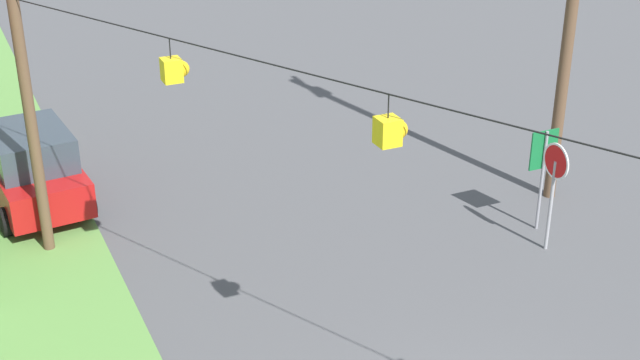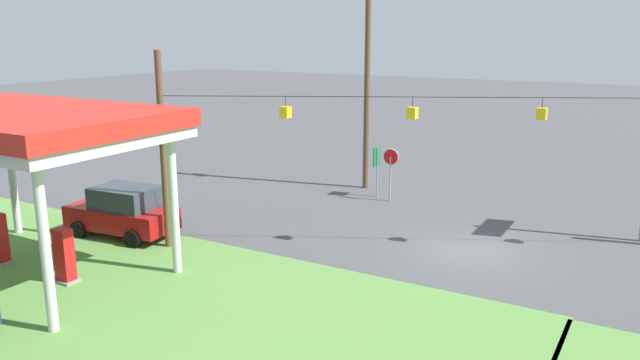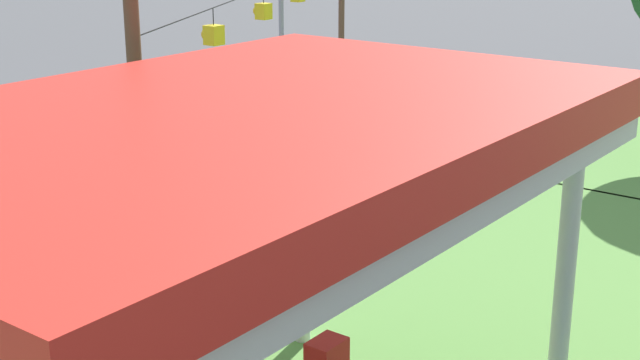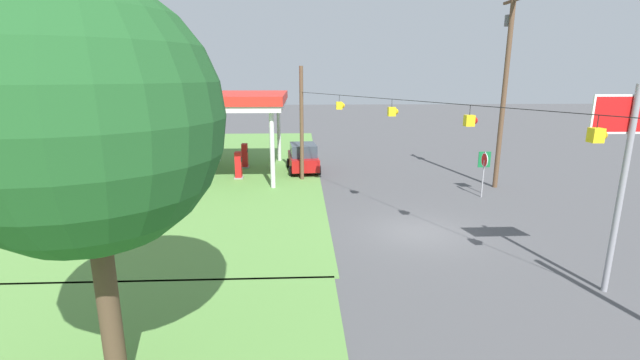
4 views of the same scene
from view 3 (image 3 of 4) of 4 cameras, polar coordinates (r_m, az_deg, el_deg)
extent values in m
plane|color=#4C4C4F|center=(25.91, -2.30, 0.19)|extent=(160.00, 160.00, 0.00)
cube|color=silver|center=(10.24, -5.12, 0.96)|extent=(9.49, 5.96, 0.35)
cube|color=red|center=(10.12, -5.19, 3.40)|extent=(9.69, 6.16, 0.55)
cylinder|color=silver|center=(15.46, -1.17, -2.83)|extent=(0.28, 0.28, 4.52)
cylinder|color=silver|center=(13.27, 15.33, -6.96)|extent=(0.28, 0.28, 4.52)
cube|color=#333D47|center=(14.32, -17.82, -8.36)|extent=(2.48, 1.90, 0.81)
cylinder|color=black|center=(16.12, -16.73, -10.19)|extent=(0.70, 0.28, 0.68)
cylinder|color=#99999E|center=(25.74, -18.43, 1.62)|extent=(0.08, 0.08, 2.10)
cylinder|color=white|center=(25.50, -18.65, 3.90)|extent=(0.80, 0.03, 0.80)
cylinder|color=red|center=(25.50, -18.65, 3.90)|extent=(0.70, 0.03, 0.70)
cylinder|color=gray|center=(32.01, -2.48, 9.30)|extent=(0.18, 0.18, 6.38)
cylinder|color=brown|center=(35.80, 1.39, 10.74)|extent=(0.24, 0.24, 7.13)
cylinder|color=brown|center=(14.81, -11.42, 1.23)|extent=(0.24, 0.24, 7.13)
cube|color=yellow|center=(22.79, -3.63, 10.73)|extent=(0.32, 0.32, 0.40)
sphere|color=yellow|center=(22.90, -3.96, 10.75)|extent=(0.28, 0.28, 0.28)
cylinder|color=black|center=(18.54, -6.85, 10.35)|extent=(0.02, 0.02, 0.35)
cube|color=yellow|center=(18.59, -6.81, 9.20)|extent=(0.32, 0.32, 0.40)
sphere|color=yellow|center=(18.71, -7.19, 9.23)|extent=(0.28, 0.28, 0.28)
camera|label=1|loc=(28.87, 19.95, 20.55)|focal=50.00mm
camera|label=2|loc=(25.63, 50.54, 11.67)|focal=35.00mm
camera|label=4|loc=(37.82, 21.39, 14.63)|focal=24.00mm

